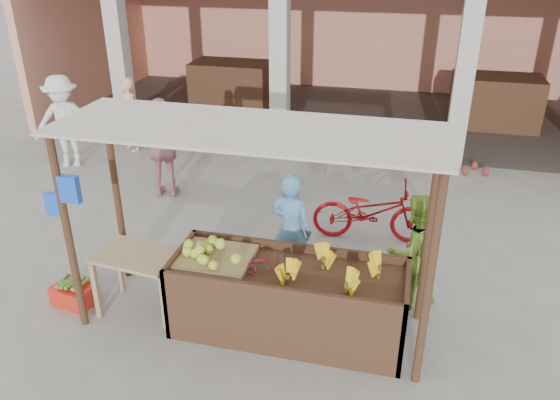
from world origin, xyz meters
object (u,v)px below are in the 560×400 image
(vendor_blue, at_px, (291,227))
(side_table, at_px, (138,264))
(fruit_stall, at_px, (288,302))
(vendor_green, at_px, (414,248))
(motorcycle, at_px, (372,211))
(red_crate, at_px, (75,294))

(vendor_blue, bearing_deg, side_table, 45.38)
(fruit_stall, distance_m, vendor_blue, 1.09)
(vendor_green, bearing_deg, vendor_blue, -37.06)
(motorcycle, bearing_deg, fruit_stall, 157.77)
(red_crate, distance_m, vendor_blue, 2.80)
(side_table, distance_m, motorcycle, 3.48)
(side_table, bearing_deg, fruit_stall, 7.24)
(side_table, xyz_separation_m, vendor_blue, (1.62, 1.02, 0.18))
(red_crate, height_order, vendor_blue, vendor_blue)
(vendor_blue, relative_size, vendor_green, 1.06)
(fruit_stall, relative_size, vendor_blue, 1.60)
(red_crate, distance_m, motorcycle, 4.21)
(fruit_stall, bearing_deg, red_crate, -177.24)
(side_table, xyz_separation_m, red_crate, (-0.86, -0.10, -0.51))
(fruit_stall, distance_m, red_crate, 2.69)
(fruit_stall, bearing_deg, motorcycle, 73.24)
(vendor_green, distance_m, motorcycle, 1.61)
(vendor_green, bearing_deg, red_crate, -19.32)
(fruit_stall, xyz_separation_m, vendor_blue, (-0.19, 0.99, 0.41))
(side_table, height_order, vendor_blue, vendor_blue)
(side_table, relative_size, red_crate, 2.08)
(red_crate, bearing_deg, motorcycle, 46.55)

